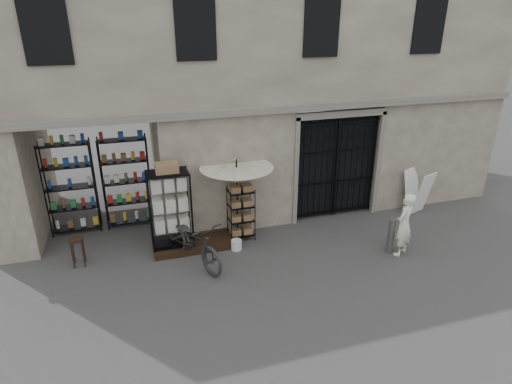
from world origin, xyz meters
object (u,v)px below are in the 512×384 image
object	(u,v)px
display_cabinet	(171,213)
steel_bollard	(391,236)
bicycle	(195,262)
shopkeeper	(400,253)
easel_sign	(417,191)
wire_rack	(241,214)
wooden_stool	(78,251)
market_umbrella	(237,171)
white_bucket	(236,245)

from	to	relation	value
display_cabinet	steel_bollard	size ratio (longest dim) A/B	2.34
steel_bollard	bicycle	bearing A→B (deg)	168.67
steel_bollard	display_cabinet	bearing A→B (deg)	161.36
bicycle	shopkeeper	xyz separation A→B (m)	(4.86, -1.08, 0.00)
steel_bollard	easel_sign	distance (m)	2.73
wire_rack	bicycle	xyz separation A→B (m)	(-1.36, -0.82, -0.69)
shopkeeper	display_cabinet	bearing A→B (deg)	-52.18
wire_rack	shopkeeper	xyz separation A→B (m)	(3.50, -1.90, -0.69)
display_cabinet	wire_rack	bearing A→B (deg)	7.29
steel_bollard	wire_rack	bearing A→B (deg)	151.94
bicycle	steel_bollard	size ratio (longest dim) A/B	2.46
shopkeeper	steel_bollard	bearing A→B (deg)	-66.90
wooden_stool	bicycle	bearing A→B (deg)	-14.59
market_umbrella	shopkeeper	size ratio (longest dim) A/B	1.63
wire_rack	wooden_stool	bearing A→B (deg)	-172.77
display_cabinet	market_umbrella	world-z (taller)	market_umbrella
white_bucket	steel_bollard	distance (m)	3.77
white_bucket	easel_sign	world-z (taller)	easel_sign
market_umbrella	white_bucket	size ratio (longest dim) A/B	9.77
wooden_stool	shopkeeper	xyz separation A→B (m)	(7.45, -1.75, -0.37)
display_cabinet	market_umbrella	distance (m)	1.89
wire_rack	shopkeeper	world-z (taller)	wire_rack
wire_rack	wooden_stool	distance (m)	3.96
wire_rack	white_bucket	distance (m)	0.82
bicycle	steel_bollard	distance (m)	4.76
bicycle	steel_bollard	bearing A→B (deg)	-35.63
display_cabinet	easel_sign	xyz separation A→B (m)	(7.10, 0.09, -0.35)
wooden_stool	display_cabinet	bearing A→B (deg)	2.69
display_cabinet	bicycle	bearing A→B (deg)	-56.37
wooden_stool	steel_bollard	size ratio (longest dim) A/B	0.79
wire_rack	market_umbrella	xyz separation A→B (m)	(-0.08, 0.04, 1.17)
bicycle	easel_sign	size ratio (longest dim) A/B	1.72
bicycle	steel_bollard	xyz separation A→B (m)	(4.65, -0.93, 0.44)
shopkeeper	market_umbrella	bearing A→B (deg)	-61.26
wire_rack	wooden_stool	size ratio (longest dim) A/B	2.03
display_cabinet	bicycle	world-z (taller)	display_cabinet
wire_rack	steel_bollard	size ratio (longest dim) A/B	1.61
white_bucket	easel_sign	distance (m)	5.65
bicycle	shopkeeper	size ratio (longest dim) A/B	1.36
wooden_stool	steel_bollard	world-z (taller)	steel_bollard
display_cabinet	easel_sign	distance (m)	7.11
bicycle	easel_sign	xyz separation A→B (m)	(6.69, 0.86, 0.65)
bicycle	easel_sign	distance (m)	6.78
bicycle	white_bucket	bearing A→B (deg)	-9.26
display_cabinet	shopkeeper	xyz separation A→B (m)	(5.27, -1.85, -1.00)
display_cabinet	steel_bollard	distance (m)	5.37
wire_rack	steel_bollard	bearing A→B (deg)	-23.00
wire_rack	bicycle	bearing A→B (deg)	-143.79
white_bucket	easel_sign	xyz separation A→B (m)	(5.60, 0.57, 0.52)
display_cabinet	market_umbrella	xyz separation A→B (m)	(1.68, 0.09, 0.86)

